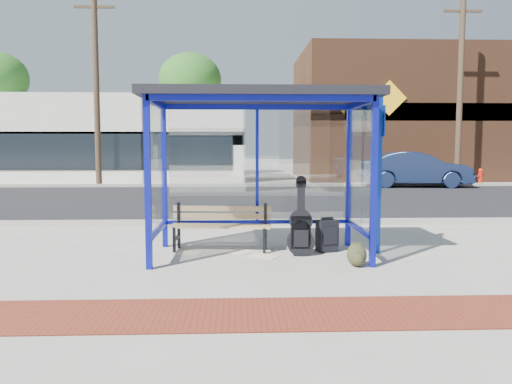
{
  "coord_description": "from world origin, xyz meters",
  "views": [
    {
      "loc": [
        -0.33,
        -7.33,
        1.62
      ],
      "look_at": [
        -0.04,
        0.2,
        0.94
      ],
      "focal_mm": 35.0,
      "sensor_mm": 36.0,
      "label": 1
    }
  ],
  "objects_px": {
    "parked_car": "(415,169)",
    "bench": "(221,224)",
    "suitcase": "(327,236)",
    "fire_hydrant": "(481,176)",
    "backpack": "(357,255)",
    "guitar_bag": "(301,229)"
  },
  "relations": [
    {
      "from": "bench",
      "to": "parked_car",
      "type": "height_order",
      "value": "parked_car"
    },
    {
      "from": "suitcase",
      "to": "parked_car",
      "type": "relative_size",
      "value": 0.12
    },
    {
      "from": "suitcase",
      "to": "backpack",
      "type": "xyz_separation_m",
      "value": [
        0.23,
        -0.97,
        -0.1
      ]
    },
    {
      "from": "bench",
      "to": "backpack",
      "type": "relative_size",
      "value": 4.91
    },
    {
      "from": "parked_car",
      "to": "bench",
      "type": "bearing_deg",
      "value": 153.24
    },
    {
      "from": "suitcase",
      "to": "parked_car",
      "type": "bearing_deg",
      "value": 46.47
    },
    {
      "from": "backpack",
      "to": "parked_car",
      "type": "xyz_separation_m",
      "value": [
        5.62,
        13.34,
        0.56
      ]
    },
    {
      "from": "parked_car",
      "to": "fire_hydrant",
      "type": "height_order",
      "value": "parked_car"
    },
    {
      "from": "suitcase",
      "to": "fire_hydrant",
      "type": "height_order",
      "value": "fire_hydrant"
    },
    {
      "from": "suitcase",
      "to": "fire_hydrant",
      "type": "distance_m",
      "value": 16.16
    },
    {
      "from": "backpack",
      "to": "fire_hydrant",
      "type": "height_order",
      "value": "fire_hydrant"
    },
    {
      "from": "backpack",
      "to": "parked_car",
      "type": "bearing_deg",
      "value": 69.67
    },
    {
      "from": "bench",
      "to": "backpack",
      "type": "height_order",
      "value": "bench"
    },
    {
      "from": "fire_hydrant",
      "to": "parked_car",
      "type": "bearing_deg",
      "value": -162.6
    },
    {
      "from": "backpack",
      "to": "fire_hydrant",
      "type": "relative_size",
      "value": 0.46
    },
    {
      "from": "fire_hydrant",
      "to": "backpack",
      "type": "bearing_deg",
      "value": -121.63
    },
    {
      "from": "backpack",
      "to": "suitcase",
      "type": "bearing_deg",
      "value": 105.95
    },
    {
      "from": "parked_car",
      "to": "fire_hydrant",
      "type": "distance_m",
      "value": 3.39
    },
    {
      "from": "bench",
      "to": "suitcase",
      "type": "height_order",
      "value": "bench"
    },
    {
      "from": "parked_car",
      "to": "suitcase",
      "type": "bearing_deg",
      "value": 159.56
    },
    {
      "from": "guitar_bag",
      "to": "parked_car",
      "type": "height_order",
      "value": "parked_car"
    },
    {
      "from": "bench",
      "to": "parked_car",
      "type": "bearing_deg",
      "value": 64.2
    }
  ]
}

